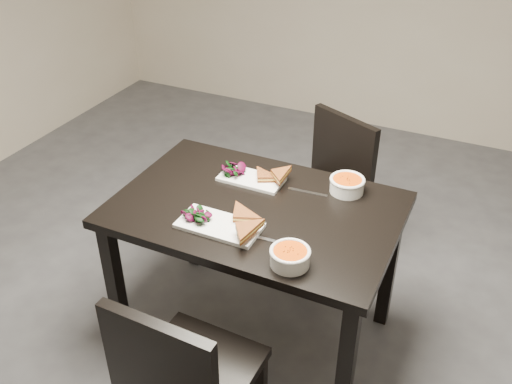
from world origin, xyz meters
TOP-DOWN VIEW (x-y plane):
  - ground at (0.00, 0.00)m, footprint 5.00×5.00m
  - table at (-0.05, -0.02)m, footprint 1.20×0.80m
  - chair_near at (0.01, -0.74)m, footprint 0.43×0.43m
  - chair_far at (0.04, 0.69)m, footprint 0.56×0.56m
  - plate_near at (-0.12, -0.22)m, footprint 0.34×0.17m
  - sandwich_near at (-0.05, -0.20)m, footprint 0.20×0.18m
  - salad_near at (-0.22, -0.22)m, footprint 0.11×0.09m
  - soup_bowl_near at (0.23, -0.31)m, footprint 0.15×0.15m
  - cutlery_near at (0.07, -0.21)m, footprint 0.18×0.03m
  - plate_far at (-0.15, 0.16)m, footprint 0.29×0.15m
  - sandwich_far at (-0.09, 0.15)m, footprint 0.18×0.16m
  - salad_far at (-0.25, 0.16)m, footprint 0.09×0.08m
  - soup_bowl_far at (0.27, 0.25)m, footprint 0.16×0.16m
  - cutlery_far at (0.11, 0.17)m, footprint 0.18×0.03m

SIDE VIEW (x-z plane):
  - ground at x=0.00m, z-range 0.00..0.00m
  - chair_near at x=0.01m, z-range 0.06..0.91m
  - chair_far at x=0.04m, z-range 0.06..0.91m
  - table at x=-0.05m, z-range 0.28..1.03m
  - cutlery_near at x=0.07m, z-range 0.75..0.75m
  - cutlery_far at x=0.11m, z-range 0.75..0.75m
  - plate_far at x=-0.15m, z-range 0.75..0.76m
  - plate_near at x=-0.12m, z-range 0.75..0.77m
  - salad_far at x=-0.25m, z-range 0.76..0.80m
  - soup_bowl_near at x=0.23m, z-range 0.75..0.82m
  - sandwich_far at x=-0.09m, z-range 0.76..0.81m
  - soup_bowl_far at x=0.27m, z-range 0.75..0.82m
  - salad_near at x=-0.22m, z-range 0.77..0.81m
  - sandwich_near at x=-0.05m, z-range 0.77..0.82m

